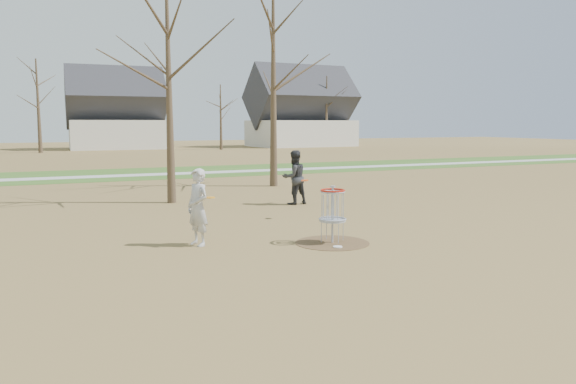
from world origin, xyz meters
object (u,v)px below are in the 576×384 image
object	(u,v)px
disc_golf_basket	(333,206)
disc_grounded	(338,247)
player_throwing	(294,177)
player_standing	(198,207)

from	to	relation	value
disc_golf_basket	disc_grounded	bearing A→B (deg)	-104.66
player_throwing	disc_golf_basket	distance (m)	6.58
player_standing	disc_golf_basket	world-z (taller)	player_standing
disc_grounded	disc_golf_basket	xyz separation A→B (m)	(0.13, 0.50, 0.89)
player_standing	disc_grounded	size ratio (longest dim) A/B	8.31
disc_grounded	disc_golf_basket	distance (m)	1.03
player_standing	disc_golf_basket	size ratio (longest dim) A/B	1.35
disc_golf_basket	player_standing	bearing A→B (deg)	160.59
disc_grounded	player_standing	bearing A→B (deg)	151.62
player_standing	disc_golf_basket	xyz separation A→B (m)	(3.02, -1.07, 0.00)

